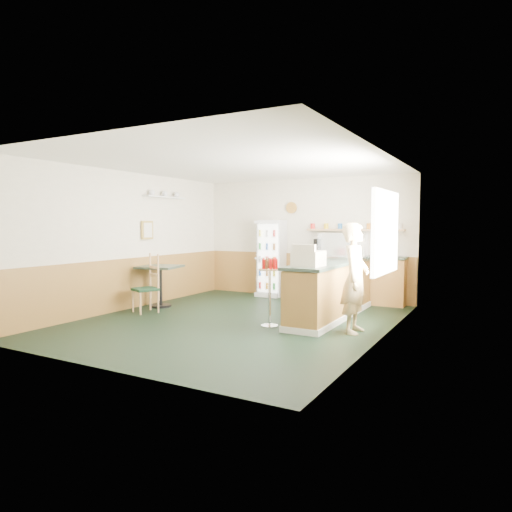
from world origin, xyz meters
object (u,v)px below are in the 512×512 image
Objects in this scene: display_case at (343,246)px; cash_register at (309,259)px; drinks_fridge at (271,258)px; condiment_stand at (270,280)px; cafe_table at (160,278)px; shopkeeper at (355,278)px; cafe_chair at (148,281)px.

cash_register is at bearing -90.00° from display_case.
condiment_stand is at bearing -63.44° from drinks_fridge.
cafe_table is (-3.40, -1.24, -0.66)m from display_case.
display_case is at bearing 20.05° from cafe_table.
cafe_table is (-2.76, 0.51, -0.18)m from condiment_stand.
shopkeeper is (2.77, -2.60, -0.03)m from drinks_fridge.
cafe_table is (-3.40, 0.43, -0.54)m from cash_register.
shopkeeper is (0.70, 0.17, -0.28)m from cash_register.
condiment_stand is 1.00× the size of cafe_chair.
drinks_fridge is 1.59× the size of cafe_chair.
shopkeeper is 1.87× the size of cafe_table.
cash_register is 0.40× the size of cafe_chair.
cash_register is at bearing 100.51° from shopkeeper.
shopkeeper is at bearing -43.21° from drinks_fridge.
display_case is at bearing 22.05° from shopkeeper.
drinks_fridge reaches higher than cash_register.
display_case is 1.94× the size of cash_register.
cafe_chair is at bearing 179.91° from condiment_stand.
drinks_fridge reaches higher than condiment_stand.
cash_register is 0.40× the size of condiment_stand.
cash_register is at bearing -7.25° from cafe_table.
display_case is 3.68m from cafe_table.
drinks_fridge is 3.80m from shopkeeper.
drinks_fridge is 3.18m from condiment_stand.
condiment_stand reaches higher than cafe_table.
cash_register reaches higher than condiment_stand.
drinks_fridge is 2.70m from cafe_table.
cash_register is 0.26× the size of shopkeeper.
shopkeeper is (0.70, -1.51, -0.41)m from display_case.
cash_register is (2.07, -2.77, 0.25)m from drinks_fridge.
cafe_table is at bearing 169.48° from condiment_stand.
display_case is 0.77× the size of cafe_chair.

